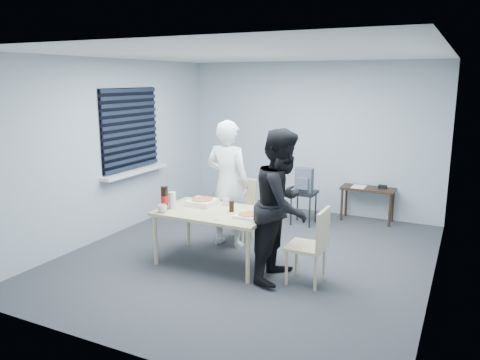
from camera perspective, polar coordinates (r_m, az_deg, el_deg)
The scene contains 19 objects.
room at distance 7.44m, azimuth -13.03°, elevation 5.24°, with size 5.00×5.00×5.00m.
dining_table at distance 5.91m, azimuth -3.10°, elevation -4.33°, with size 1.41×0.89×0.69m.
chair_far at distance 6.81m, azimuth -0.02°, elevation -3.04°, with size 0.42×0.42×0.89m.
chair_right at distance 5.39m, azimuth 8.96°, elevation -7.38°, with size 0.42×0.42×0.89m.
person_white at distance 6.47m, azimuth -1.50°, elevation -0.48°, with size 0.65×0.42×1.77m, color white.
person_black at distance 5.40m, azimuth 5.18°, elevation -3.09°, with size 0.86×0.47×1.77m, color black.
side_table at distance 7.93m, azimuth 15.32°, elevation -1.47°, with size 0.85×0.38×0.57m.
stool at distance 7.58m, azimuth 7.77°, elevation -2.17°, with size 0.39×0.39×0.54m.
backpack at distance 7.50m, azimuth 7.81°, elevation -0.00°, with size 0.27×0.20×0.38m.
pizza_box_a at distance 6.16m, azimuth -4.62°, elevation -2.68°, with size 0.34×0.34×0.08m.
pizza_box_b at distance 5.62m, azimuth 1.01°, elevation -4.33°, with size 0.29×0.29×0.04m.
mug_a at distance 5.88m, azimuth -9.44°, elevation -3.45°, with size 0.12×0.12×0.10m, color white.
mug_b at distance 6.12m, azimuth -1.74°, elevation -2.67°, with size 0.10×0.10×0.09m, color white.
cola_glass at distance 5.83m, azimuth -1.04°, elevation -3.21°, with size 0.06×0.06×0.14m, color black.
soda_bottle at distance 5.99m, azimuth -9.18°, elevation -2.20°, with size 0.09×0.09×0.30m.
plastic_cups at distance 6.02m, azimuth -8.24°, elevation -2.46°, with size 0.09×0.09×0.22m, color silver.
rubber_band at distance 5.51m, azimuth -2.94°, elevation -4.89°, with size 0.06×0.06×0.00m, color red.
papers at distance 7.93m, azimuth 14.28°, elevation -0.79°, with size 0.21×0.29×0.00m, color white.
black_box at distance 7.91m, azimuth 16.98°, elevation -0.80°, with size 0.13×0.09×0.05m, color black.
Camera 1 is at (2.48, -5.31, 2.31)m, focal length 35.00 mm.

